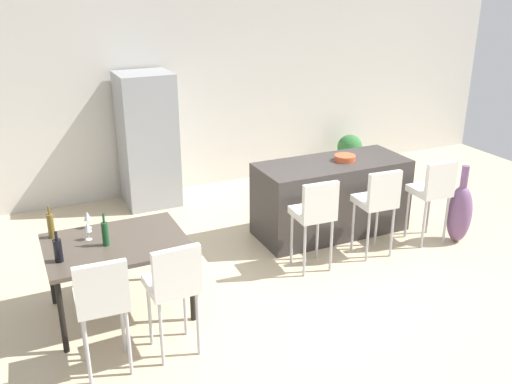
{
  "coord_description": "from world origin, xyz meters",
  "views": [
    {
      "loc": [
        -2.97,
        -4.69,
        3.04
      ],
      "look_at": [
        -0.59,
        0.43,
        0.85
      ],
      "focal_mm": 39.42,
      "sensor_mm": 36.0,
      "label": 1
    }
  ],
  "objects_px": {
    "bar_chair_right": "(433,188)",
    "dining_chair_far": "(174,282)",
    "bar_chair_left": "(315,211)",
    "refrigerator": "(148,140)",
    "fruit_bowl": "(345,158)",
    "floor_vase": "(460,213)",
    "wine_bottle_inner": "(51,225)",
    "wine_bottle_left": "(58,250)",
    "dining_table": "(117,249)",
    "dining_chair_near": "(102,298)",
    "wine_glass_far": "(88,227)",
    "potted_plant": "(350,150)",
    "bar_chair_middle": "(378,199)",
    "kitchen_island": "(331,197)",
    "wine_glass_middle": "(87,216)",
    "wine_bottle_right": "(105,233)"
  },
  "relations": [
    {
      "from": "fruit_bowl",
      "to": "bar_chair_right",
      "type": "bearing_deg",
      "value": -45.23
    },
    {
      "from": "wine_bottle_right",
      "to": "fruit_bowl",
      "type": "height_order",
      "value": "wine_bottle_right"
    },
    {
      "from": "dining_table",
      "to": "dining_chair_near",
      "type": "relative_size",
      "value": 1.21
    },
    {
      "from": "dining_chair_near",
      "to": "fruit_bowl",
      "type": "distance_m",
      "value": 3.59
    },
    {
      "from": "kitchen_island",
      "to": "dining_chair_far",
      "type": "xyz_separation_m",
      "value": [
        -2.5,
        -1.56,
        0.24
      ]
    },
    {
      "from": "dining_table",
      "to": "refrigerator",
      "type": "relative_size",
      "value": 0.69
    },
    {
      "from": "refrigerator",
      "to": "fruit_bowl",
      "type": "relative_size",
      "value": 7.16
    },
    {
      "from": "kitchen_island",
      "to": "fruit_bowl",
      "type": "bearing_deg",
      "value": -6.92
    },
    {
      "from": "dining_table",
      "to": "wine_bottle_left",
      "type": "distance_m",
      "value": 0.57
    },
    {
      "from": "fruit_bowl",
      "to": "floor_vase",
      "type": "relative_size",
      "value": 0.27
    },
    {
      "from": "bar_chair_middle",
      "to": "dining_table",
      "type": "height_order",
      "value": "bar_chair_middle"
    },
    {
      "from": "bar_chair_right",
      "to": "dining_chair_far",
      "type": "xyz_separation_m",
      "value": [
        -3.4,
        -0.79,
        0.0
      ]
    },
    {
      "from": "kitchen_island",
      "to": "floor_vase",
      "type": "height_order",
      "value": "floor_vase"
    },
    {
      "from": "bar_chair_middle",
      "to": "wine_bottle_left",
      "type": "relative_size",
      "value": 3.72
    },
    {
      "from": "wine_bottle_inner",
      "to": "bar_chair_left",
      "type": "bearing_deg",
      "value": -8.93
    },
    {
      "from": "bar_chair_left",
      "to": "bar_chair_right",
      "type": "relative_size",
      "value": 1.0
    },
    {
      "from": "bar_chair_right",
      "to": "bar_chair_left",
      "type": "bearing_deg",
      "value": 180.0
    },
    {
      "from": "wine_glass_middle",
      "to": "refrigerator",
      "type": "relative_size",
      "value": 0.09
    },
    {
      "from": "bar_chair_middle",
      "to": "wine_bottle_left",
      "type": "bearing_deg",
      "value": -178.16
    },
    {
      "from": "bar_chair_left",
      "to": "dining_table",
      "type": "height_order",
      "value": "bar_chair_left"
    },
    {
      "from": "bar_chair_right",
      "to": "wine_glass_far",
      "type": "xyz_separation_m",
      "value": [
        -3.91,
        0.22,
        0.17
      ]
    },
    {
      "from": "dining_table",
      "to": "potted_plant",
      "type": "xyz_separation_m",
      "value": [
        4.33,
        2.6,
        -0.32
      ]
    },
    {
      "from": "wine_bottle_left",
      "to": "bar_chair_right",
      "type": "bearing_deg",
      "value": 1.49
    },
    {
      "from": "kitchen_island",
      "to": "bar_chair_left",
      "type": "distance_m",
      "value": 1.07
    },
    {
      "from": "bar_chair_middle",
      "to": "wine_glass_middle",
      "type": "xyz_separation_m",
      "value": [
        -3.08,
        0.48,
        0.17
      ]
    },
    {
      "from": "bar_chair_middle",
      "to": "wine_bottle_left",
      "type": "distance_m",
      "value": 3.42
    },
    {
      "from": "bar_chair_middle",
      "to": "fruit_bowl",
      "type": "relative_size",
      "value": 4.08
    },
    {
      "from": "refrigerator",
      "to": "floor_vase",
      "type": "bearing_deg",
      "value": -42.61
    },
    {
      "from": "dining_chair_near",
      "to": "wine_glass_middle",
      "type": "height_order",
      "value": "dining_chair_near"
    },
    {
      "from": "kitchen_island",
      "to": "wine_glass_far",
      "type": "bearing_deg",
      "value": -169.54
    },
    {
      "from": "wine_glass_far",
      "to": "potted_plant",
      "type": "xyz_separation_m",
      "value": [
        4.54,
        2.44,
        -0.51
      ]
    },
    {
      "from": "dining_chair_far",
      "to": "wine_bottle_inner",
      "type": "height_order",
      "value": "wine_bottle_inner"
    },
    {
      "from": "bar_chair_left",
      "to": "wine_bottle_inner",
      "type": "distance_m",
      "value": 2.64
    },
    {
      "from": "kitchen_island",
      "to": "fruit_bowl",
      "type": "height_order",
      "value": "fruit_bowl"
    },
    {
      "from": "bar_chair_right",
      "to": "wine_bottle_inner",
      "type": "relative_size",
      "value": 3.24
    },
    {
      "from": "kitchen_island",
      "to": "bar_chair_right",
      "type": "xyz_separation_m",
      "value": [
        0.91,
        -0.77,
        0.24
      ]
    },
    {
      "from": "kitchen_island",
      "to": "dining_chair_near",
      "type": "distance_m",
      "value": 3.46
    },
    {
      "from": "dining_chair_far",
      "to": "wine_glass_far",
      "type": "bearing_deg",
      "value": 116.59
    },
    {
      "from": "refrigerator",
      "to": "fruit_bowl",
      "type": "distance_m",
      "value": 2.73
    },
    {
      "from": "dining_chair_near",
      "to": "fruit_bowl",
      "type": "xyz_separation_m",
      "value": [
        3.23,
        1.54,
        0.26
      ]
    },
    {
      "from": "bar_chair_left",
      "to": "dining_table",
      "type": "distance_m",
      "value": 2.09
    },
    {
      "from": "wine_glass_far",
      "to": "floor_vase",
      "type": "relative_size",
      "value": 0.18
    },
    {
      "from": "bar_chair_right",
      "to": "floor_vase",
      "type": "xyz_separation_m",
      "value": [
        0.34,
        -0.12,
        -0.32
      ]
    },
    {
      "from": "bar_chair_right",
      "to": "wine_bottle_inner",
      "type": "distance_m",
      "value": 4.23
    },
    {
      "from": "bar_chair_left",
      "to": "dining_chair_near",
      "type": "xyz_separation_m",
      "value": [
        -2.38,
        -0.79,
        0.0
      ]
    },
    {
      "from": "bar_chair_middle",
      "to": "dining_chair_near",
      "type": "height_order",
      "value": "same"
    },
    {
      "from": "dining_chair_near",
      "to": "floor_vase",
      "type": "bearing_deg",
      "value": 8.71
    },
    {
      "from": "dining_chair_near",
      "to": "floor_vase",
      "type": "height_order",
      "value": "dining_chair_near"
    },
    {
      "from": "bar_chair_left",
      "to": "dining_chair_near",
      "type": "height_order",
      "value": "same"
    },
    {
      "from": "wine_bottle_right",
      "to": "refrigerator",
      "type": "xyz_separation_m",
      "value": [
        1.09,
        2.63,
        0.06
      ]
    }
  ]
}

